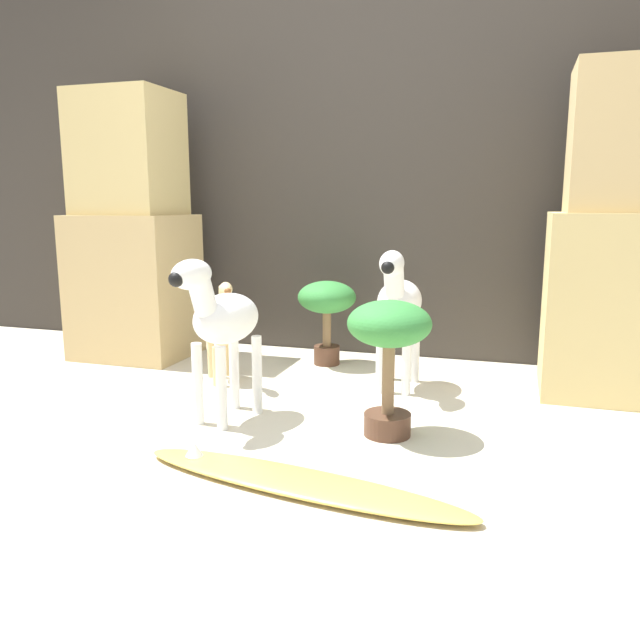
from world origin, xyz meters
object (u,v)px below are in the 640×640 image
(zebra_left, at_px, (221,319))
(potted_palm_front, at_px, (327,304))
(giraffe_figurine, at_px, (222,330))
(potted_palm_back, at_px, (389,339))
(zebra_right, at_px, (398,302))
(surfboard, at_px, (296,481))

(zebra_left, relative_size, potted_palm_front, 1.46)
(giraffe_figurine, distance_m, potted_palm_front, 0.63)
(potted_palm_back, bearing_deg, zebra_left, -176.66)
(zebra_right, height_order, zebra_left, same)
(zebra_right, xyz_separation_m, surfboard, (-0.10, -1.14, -0.40))
(zebra_right, relative_size, zebra_left, 1.00)
(zebra_left, bearing_deg, zebra_right, 47.63)
(zebra_left, xyz_separation_m, potted_palm_back, (0.67, 0.04, -0.05))
(zebra_right, bearing_deg, potted_palm_back, -82.68)
(zebra_left, relative_size, potted_palm_back, 1.29)
(potted_palm_back, relative_size, surfboard, 0.45)
(zebra_right, bearing_deg, surfboard, -95.23)
(giraffe_figurine, bearing_deg, potted_palm_front, 50.80)
(potted_palm_back, bearing_deg, zebra_right, 97.32)
(zebra_right, bearing_deg, potted_palm_front, 142.49)
(zebra_left, height_order, surfboard, zebra_left)
(zebra_right, distance_m, potted_palm_back, 0.62)
(potted_palm_front, xyz_separation_m, potted_palm_back, (0.53, -0.96, 0.04))
(zebra_left, height_order, giraffe_figurine, zebra_left)
(potted_palm_front, bearing_deg, potted_palm_back, -61.01)
(potted_palm_front, bearing_deg, surfboard, -76.79)
(zebra_left, distance_m, giraffe_figurine, 0.60)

